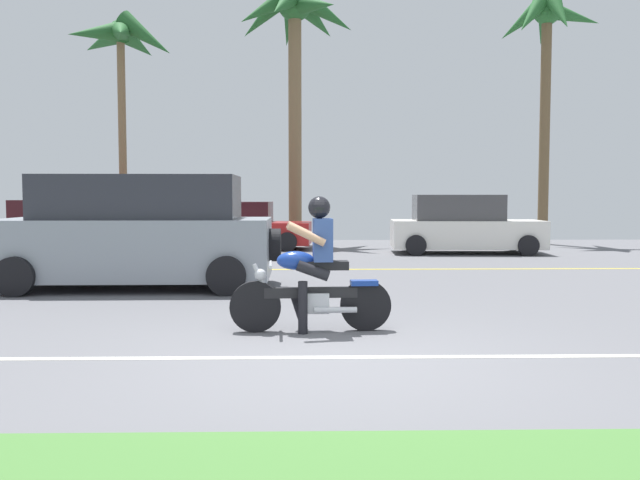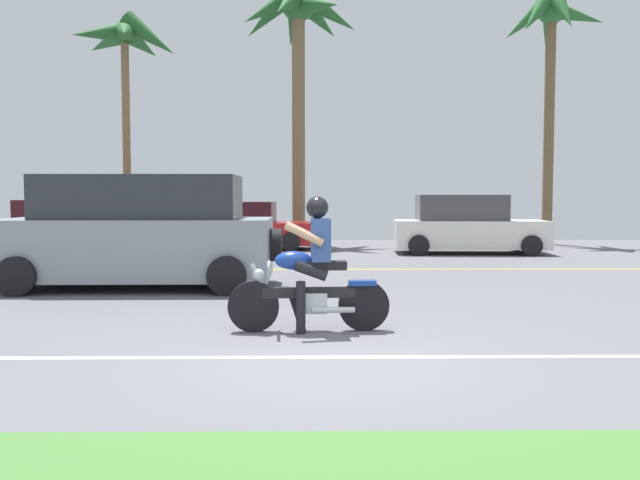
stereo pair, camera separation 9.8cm
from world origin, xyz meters
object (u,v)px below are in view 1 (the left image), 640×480
motorcyclist (312,275)px  suv_nearby (138,233)px  parked_car_2 (464,226)px  palm_tree_2 (121,45)px  motorcyclist_distant (124,242)px  parked_car_0 (50,226)px  parked_car_1 (235,227)px  palm_tree_1 (546,36)px  palm_tree_0 (294,25)px

motorcyclist → suv_nearby: suv_nearby is taller
parked_car_2 → palm_tree_2: (-10.35, 3.43, 5.67)m
suv_nearby → palm_tree_2: 12.16m
motorcyclist → palm_tree_2: 16.54m
parked_car_2 → motorcyclist_distant: 9.23m
suv_nearby → motorcyclist_distant: bearing=108.8°
parked_car_2 → parked_car_0: bearing=172.7°
motorcyclist_distant → suv_nearby: bearing=-71.2°
parked_car_1 → palm_tree_1: palm_tree_1 is taller
parked_car_0 → motorcyclist_distant: bearing=-55.3°
suv_nearby → palm_tree_0: (2.56, 10.65, 6.22)m
parked_car_2 → palm_tree_1: (3.45, 3.54, 6.07)m
suv_nearby → parked_car_1: bearing=84.8°
parked_car_0 → palm_tree_2: 6.28m
parked_car_2 → palm_tree_0: palm_tree_0 is taller
parked_car_1 → parked_car_2: bearing=-13.8°
parked_car_0 → motorcyclist: bearing=-58.1°
parked_car_1 → parked_car_2: (6.56, -1.61, 0.08)m
suv_nearby → palm_tree_1: 16.18m
palm_tree_2 → suv_nearby: bearing=-73.9°
palm_tree_1 → parked_car_2: bearing=-134.3°
palm_tree_0 → parked_car_1: bearing=-131.1°
parked_car_1 → palm_tree_1: 11.91m
motorcyclist → palm_tree_1: 17.49m
parked_car_0 → parked_car_2: bearing=-7.3°
parked_car_0 → motorcyclist_distant: parked_car_0 is taller
parked_car_2 → motorcyclist_distant: (-8.49, -3.61, -0.19)m
palm_tree_2 → motorcyclist_distant: (1.87, -7.04, -5.86)m
palm_tree_0 → palm_tree_1: palm_tree_0 is taller
palm_tree_2 → motorcyclist_distant: size_ratio=4.92×
palm_tree_0 → motorcyclist: bearing=-88.3°
palm_tree_1 → motorcyclist: bearing=-118.4°
parked_car_2 → motorcyclist_distant: size_ratio=2.77×
parked_car_2 → palm_tree_0: (-4.78, 3.66, 6.41)m
suv_nearby → motorcyclist: bearing=-52.2°
palm_tree_1 → parked_car_1: bearing=-169.1°
palm_tree_0 → motorcyclist_distant: palm_tree_0 is taller
parked_car_0 → palm_tree_0: bearing=16.3°
parked_car_2 → palm_tree_0: size_ratio=0.49×
palm_tree_2 → parked_car_0: bearing=-131.8°
motorcyclist → palm_tree_1: size_ratio=0.23×
parked_car_0 → parked_car_1: 5.49m
parked_car_2 → palm_tree_1: size_ratio=0.51×
suv_nearby → palm_tree_1: bearing=44.3°
parked_car_1 → palm_tree_0: palm_tree_0 is taller
suv_nearby → parked_car_2: suv_nearby is taller
motorcyclist → parked_car_2: (4.34, 10.87, 0.08)m
motorcyclist → suv_nearby: bearing=127.8°
parked_car_0 → parked_car_2: (12.05, -1.53, 0.06)m
motorcyclist → palm_tree_1: palm_tree_1 is taller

